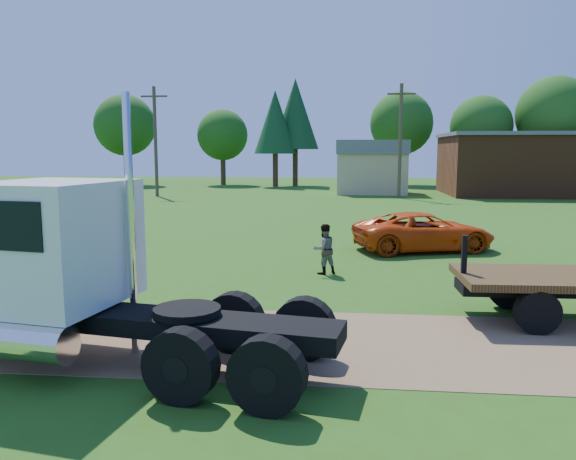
# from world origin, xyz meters

# --- Properties ---
(ground) EXTENTS (140.00, 140.00, 0.00)m
(ground) POSITION_xyz_m (0.00, 0.00, 0.00)
(ground) COLOR #2E5312
(ground) RESTS_ON ground
(dirt_track) EXTENTS (120.00, 4.20, 0.01)m
(dirt_track) POSITION_xyz_m (0.00, 0.00, 0.01)
(dirt_track) COLOR brown
(dirt_track) RESTS_ON ground
(white_semi_tractor) EXTENTS (8.13, 3.83, 4.80)m
(white_semi_tractor) POSITION_xyz_m (-3.41, -1.31, 1.64)
(white_semi_tractor) COLOR black
(white_semi_tractor) RESTS_ON ground
(orange_pickup) EXTENTS (5.73, 3.82, 1.46)m
(orange_pickup) POSITION_xyz_m (4.68, 10.78, 0.73)
(orange_pickup) COLOR #D44009
(orange_pickup) RESTS_ON ground
(spectator_b) EXTENTS (0.95, 0.89, 1.55)m
(spectator_b) POSITION_xyz_m (1.05, 6.32, 0.77)
(spectator_b) COLOR #999999
(spectator_b) RESTS_ON ground
(brick_building) EXTENTS (15.40, 10.40, 5.30)m
(brick_building) POSITION_xyz_m (18.00, 40.00, 2.66)
(brick_building) COLOR brown
(brick_building) RESTS_ON ground
(tan_shed) EXTENTS (6.20, 5.40, 4.70)m
(tan_shed) POSITION_xyz_m (4.00, 40.00, 2.42)
(tan_shed) COLOR tan
(tan_shed) RESTS_ON ground
(utility_poles) EXTENTS (42.20, 0.28, 9.00)m
(utility_poles) POSITION_xyz_m (6.00, 35.00, 4.71)
(utility_poles) COLOR #473D28
(utility_poles) RESTS_ON ground
(tree_row) EXTENTS (56.14, 10.24, 11.40)m
(tree_row) POSITION_xyz_m (5.75, 50.51, 6.69)
(tree_row) COLOR #372616
(tree_row) RESTS_ON ground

